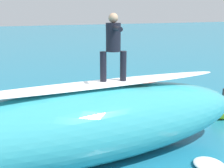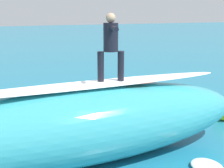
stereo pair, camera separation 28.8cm
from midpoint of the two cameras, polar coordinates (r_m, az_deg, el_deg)
ground_plane at (r=9.33m, az=-7.28°, el=-9.14°), size 120.00×120.00×0.00m
wave_crest at (r=7.41m, az=-3.60°, el=-7.53°), size 8.70×2.59×1.87m
wave_foam_lip at (r=7.11m, az=-3.72°, el=-0.20°), size 7.34×1.10×0.08m
surfboard_riding at (r=7.34m, az=0.90°, el=0.22°), size 2.30×0.94×0.07m
surfer_riding at (r=7.17m, az=0.93°, el=7.80°), size 0.63×1.52×1.61m
surfboard_paddling at (r=11.36m, az=0.87°, el=-4.47°), size 2.17×1.58×0.10m
surfer_paddling at (r=11.21m, az=0.47°, el=-3.76°), size 1.56×1.05×0.31m
buoy_marker at (r=10.91m, az=20.93°, el=-4.75°), size 0.62×0.62×1.06m
foam_patch_mid at (r=7.70m, az=18.42°, el=-14.44°), size 0.75×0.86×0.15m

